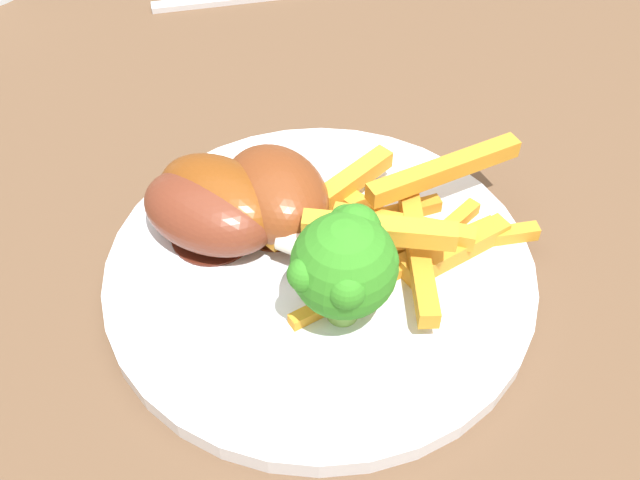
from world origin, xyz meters
The scene contains 7 objects.
dining_table centered at (0.00, 0.00, 0.63)m, with size 1.27×0.71×0.74m.
dinner_plate centered at (0.02, -0.03, 0.74)m, with size 0.24×0.24×0.01m, color silver.
broccoli_floret_front centered at (0.05, -0.03, 0.79)m, with size 0.06×0.06×0.07m.
carrot_fries_pile centered at (0.02, 0.03, 0.76)m, with size 0.13×0.17×0.04m.
chicken_drumstick_near centered at (-0.03, -0.06, 0.77)m, with size 0.13×0.10×0.04m.
chicken_drumstick_far centered at (-0.02, -0.04, 0.77)m, with size 0.13×0.06×0.04m.
chicken_drumstick_extra centered at (-0.02, -0.07, 0.77)m, with size 0.12×0.11×0.04m.
Camera 1 is at (0.27, -0.13, 1.07)m, focal length 41.27 mm.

